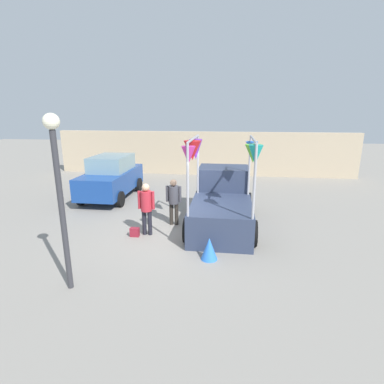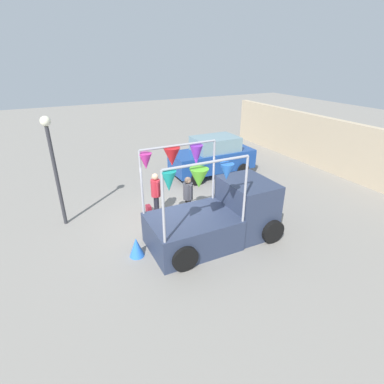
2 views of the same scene
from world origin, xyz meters
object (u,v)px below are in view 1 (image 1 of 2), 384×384
object	(u,v)px
vendor_truck	(222,199)
street_lamp	(58,179)
person_vendor	(174,198)
parked_car	(112,177)
handbag	(135,232)
person_customer	(146,204)
folded_kite_bundle_azure	(209,249)

from	to	relation	value
vendor_truck	street_lamp	bearing A→B (deg)	-125.69
street_lamp	person_vendor	bearing A→B (deg)	68.96
vendor_truck	parked_car	bearing A→B (deg)	152.61
parked_car	person_vendor	size ratio (longest dim) A/B	2.51
street_lamp	vendor_truck	bearing A→B (deg)	54.31
handbag	street_lamp	bearing A→B (deg)	-100.45
person_vendor	street_lamp	bearing A→B (deg)	-111.04
street_lamp	handbag	bearing A→B (deg)	79.55
parked_car	handbag	distance (m)	4.82
person_customer	person_vendor	world-z (taller)	person_customer
vendor_truck	person_customer	size ratio (longest dim) A/B	2.45
person_customer	person_vendor	bearing A→B (deg)	54.86
vendor_truck	person_vendor	world-z (taller)	vendor_truck
person_vendor	person_customer	bearing A→B (deg)	-125.14
vendor_truck	parked_car	size ratio (longest dim) A/B	1.01
parked_car	person_vendor	world-z (taller)	parked_car
person_customer	handbag	bearing A→B (deg)	-150.26
person_vendor	street_lamp	size ratio (longest dim) A/B	0.43
street_lamp	folded_kite_bundle_azure	size ratio (longest dim) A/B	6.25
person_customer	person_vendor	distance (m)	1.17
parked_car	street_lamp	xyz separation A→B (m)	(1.83, -7.02, 1.52)
person_vendor	street_lamp	world-z (taller)	street_lamp
vendor_truck	street_lamp	xyz separation A→B (m)	(-3.18, -4.42, 1.60)
person_customer	street_lamp	bearing A→B (deg)	-105.94
person_vendor	street_lamp	xyz separation A→B (m)	(-1.56, -4.05, 1.50)
parked_car	street_lamp	world-z (taller)	street_lamp
person_vendor	handbag	world-z (taller)	person_vendor
handbag	folded_kite_bundle_azure	xyz separation A→B (m)	(2.41, -1.19, 0.16)
vendor_truck	person_customer	bearing A→B (deg)	-149.89
folded_kite_bundle_azure	parked_car	bearing A→B (deg)	131.96
vendor_truck	street_lamp	world-z (taller)	street_lamp
person_customer	street_lamp	world-z (taller)	street_lamp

